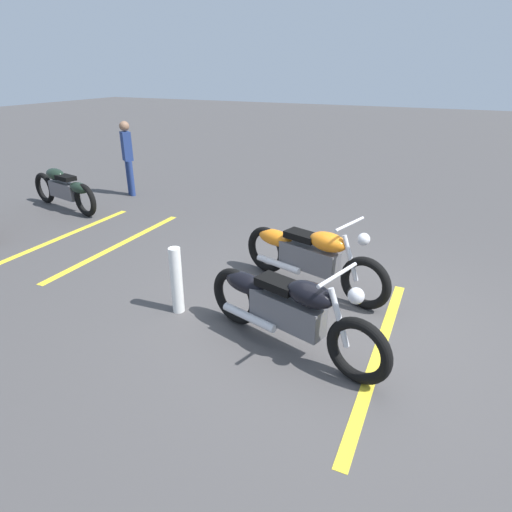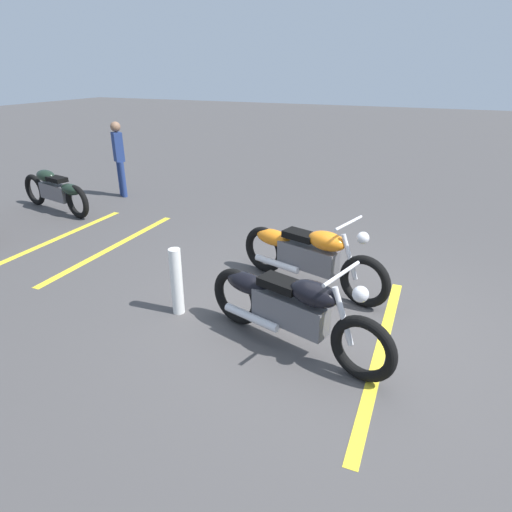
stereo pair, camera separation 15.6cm
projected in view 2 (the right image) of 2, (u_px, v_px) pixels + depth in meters
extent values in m
plane|color=#474444|center=(326.00, 319.00, 5.14)|extent=(60.00, 60.00, 0.00)
torus|color=black|center=(365.00, 281.00, 5.29)|extent=(0.67, 0.30, 0.67)
torus|color=black|center=(264.00, 250.00, 6.21)|extent=(0.67, 0.30, 0.67)
cube|color=#59595E|center=(308.00, 257.00, 5.74)|extent=(0.87, 0.45, 0.32)
ellipsoid|color=orange|center=(327.00, 241.00, 5.46)|extent=(0.58, 0.42, 0.24)
ellipsoid|color=orange|center=(273.00, 237.00, 6.02)|extent=(0.61, 0.39, 0.22)
cube|color=black|center=(300.00, 235.00, 5.71)|extent=(0.49, 0.36, 0.09)
cylinder|color=silver|center=(349.00, 257.00, 5.32)|extent=(0.27, 0.13, 0.56)
cylinder|color=silver|center=(349.00, 223.00, 5.18)|extent=(0.21, 0.60, 0.04)
sphere|color=silver|center=(363.00, 238.00, 5.12)|extent=(0.15, 0.15, 0.15)
cylinder|color=silver|center=(277.00, 264.00, 5.94)|extent=(0.70, 0.29, 0.09)
torus|color=black|center=(363.00, 349.00, 4.03)|extent=(0.67, 0.29, 0.67)
torus|color=black|center=(237.00, 297.00, 4.94)|extent=(0.67, 0.29, 0.67)
cube|color=#59595E|center=(290.00, 311.00, 4.48)|extent=(0.87, 0.45, 0.32)
ellipsoid|color=black|center=(314.00, 294.00, 4.20)|extent=(0.58, 0.41, 0.24)
ellipsoid|color=black|center=(247.00, 283.00, 4.76)|extent=(0.60, 0.39, 0.22)
cube|color=black|center=(280.00, 283.00, 4.45)|extent=(0.49, 0.35, 0.09)
cylinder|color=silver|center=(343.00, 316.00, 4.06)|extent=(0.27, 0.13, 0.56)
cylinder|color=silver|center=(342.00, 274.00, 3.92)|extent=(0.21, 0.61, 0.04)
sphere|color=silver|center=(361.00, 294.00, 3.86)|extent=(0.15, 0.15, 0.15)
cylinder|color=silver|center=(251.00, 317.00, 4.68)|extent=(0.70, 0.28, 0.09)
torus|color=black|center=(35.00, 190.00, 9.23)|extent=(0.66, 0.25, 0.65)
torus|color=black|center=(77.00, 202.00, 8.41)|extent=(0.66, 0.25, 0.65)
cube|color=#59595E|center=(56.00, 192.00, 8.76)|extent=(0.85, 0.39, 0.31)
ellipsoid|color=black|center=(46.00, 176.00, 8.79)|extent=(0.55, 0.38, 0.23)
ellipsoid|color=black|center=(71.00, 189.00, 8.41)|extent=(0.58, 0.35, 0.21)
cube|color=black|center=(57.00, 179.00, 8.59)|extent=(0.47, 0.32, 0.09)
cylinder|color=navy|center=(121.00, 178.00, 9.89)|extent=(0.12, 0.12, 0.79)
cylinder|color=navy|center=(123.00, 180.00, 9.76)|extent=(0.12, 0.12, 0.79)
cube|color=navy|center=(118.00, 147.00, 9.54)|extent=(0.29, 0.28, 0.63)
sphere|color=#8C664C|center=(115.00, 127.00, 9.37)|extent=(0.21, 0.21, 0.21)
cylinder|color=white|center=(177.00, 282.00, 5.12)|extent=(0.14, 0.14, 0.82)
cube|color=yellow|center=(381.00, 350.00, 4.57)|extent=(0.17, 3.20, 0.01)
cube|color=yellow|center=(114.00, 247.00, 7.19)|extent=(0.17, 3.20, 0.01)
cube|color=yellow|center=(56.00, 239.00, 7.50)|extent=(0.17, 3.20, 0.01)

